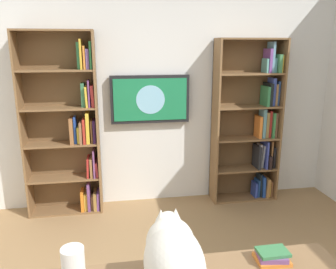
% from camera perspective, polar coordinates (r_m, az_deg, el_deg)
% --- Properties ---
extents(wall_back, '(4.52, 0.06, 2.70)m').
position_cam_1_polar(wall_back, '(4.06, -2.12, 7.00)').
color(wall_back, silver).
rests_on(wall_back, ground).
extents(bookshelf_left, '(0.81, 0.28, 1.98)m').
position_cam_1_polar(bookshelf_left, '(4.28, 14.17, 1.72)').
color(bookshelf_left, brown).
rests_on(bookshelf_left, ground).
extents(bookshelf_right, '(0.82, 0.28, 2.06)m').
position_cam_1_polar(bookshelf_right, '(3.97, -16.14, 0.80)').
color(bookshelf_right, brown).
rests_on(bookshelf_right, ground).
extents(wall_mounted_tv, '(0.92, 0.07, 0.56)m').
position_cam_1_polar(wall_mounted_tv, '(3.98, -3.02, 5.93)').
color(wall_mounted_tv, black).
extents(cat, '(0.28, 0.62, 0.36)m').
position_cam_1_polar(cat, '(1.71, 0.81, -19.85)').
color(cat, silver).
rests_on(cat, desk).
extents(desk_book_stack, '(0.18, 0.15, 0.07)m').
position_cam_1_polar(desk_book_stack, '(2.05, 17.07, -18.95)').
color(desk_book_stack, orange).
rests_on(desk_book_stack, desk).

